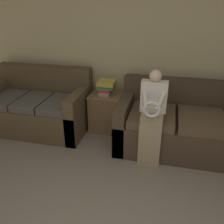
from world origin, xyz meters
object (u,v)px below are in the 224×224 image
couch_main (199,128)px  book_stack (106,87)px  child_left_seated (152,115)px  side_shelf (107,111)px  couch_side (39,108)px

couch_main → book_stack: couch_main is taller
child_left_seated → side_shelf: size_ratio=2.00×
child_left_seated → book_stack: bearing=138.0°
side_shelf → child_left_seated: bearing=-42.2°
child_left_seated → book_stack: child_left_seated is taller
book_stack → child_left_seated: bearing=-42.0°
couch_main → book_stack: 1.51m
couch_main → couch_side: size_ratio=1.40×
couch_main → book_stack: bearing=168.7°
book_stack → couch_main: bearing=-11.3°
couch_side → couch_main: bearing=-1.4°
couch_main → side_shelf: couch_main is taller
couch_side → book_stack: 1.18m
child_left_seated → side_shelf: (-0.78, 0.71, -0.35)m
couch_side → side_shelf: 1.12m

